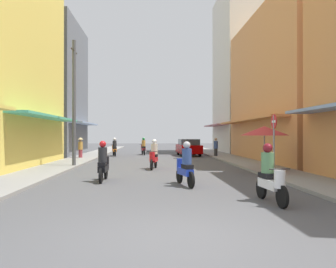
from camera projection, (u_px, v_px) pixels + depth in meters
ground_plane at (157, 160)px, 23.65m from camera, size 96.27×96.27×0.00m
sidewalk_left at (79, 160)px, 23.38m from camera, size 2.19×51.76×0.12m
sidewalk_right at (233, 159)px, 23.93m from camera, size 2.19×51.76×0.12m
building_left_far at (44, 90)px, 28.29m from camera, size 7.05×8.04×11.35m
building_right_mid at (297, 87)px, 22.71m from camera, size 7.05×13.26×10.16m
building_right_far at (249, 73)px, 33.99m from camera, size 7.05×8.38×16.42m
motorbike_white at (270, 176)px, 8.75m from camera, size 0.55×1.81×1.58m
motorbike_black at (103, 163)px, 12.86m from camera, size 0.55×1.81×1.58m
motorbike_orange at (114, 148)px, 28.31m from camera, size 0.64×1.78×1.58m
motorbike_maroon at (143, 147)px, 30.10m from camera, size 0.58×1.80×1.58m
motorbike_blue at (185, 166)px, 11.73m from camera, size 0.65×1.78×1.58m
motorbike_red at (154, 156)px, 17.50m from camera, size 0.59×1.80×1.58m
parked_car at (189, 147)px, 28.82m from camera, size 1.96×4.18×1.45m
pedestrian_midway at (80, 147)px, 24.69m from camera, size 0.44×0.44×1.63m
pedestrian_crossing at (216, 148)px, 26.56m from camera, size 0.34×0.34×1.57m
vendor_umbrella at (264, 131)px, 15.69m from camera, size 2.28×2.28×2.23m
utility_pole at (74, 102)px, 18.35m from camera, size 0.20×1.20×7.07m
street_sign_no_entry at (274, 137)px, 13.44m from camera, size 0.07×0.60×2.65m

